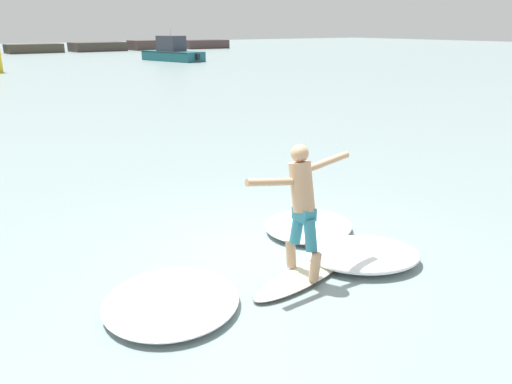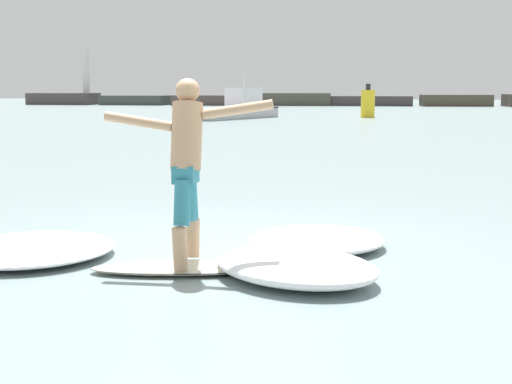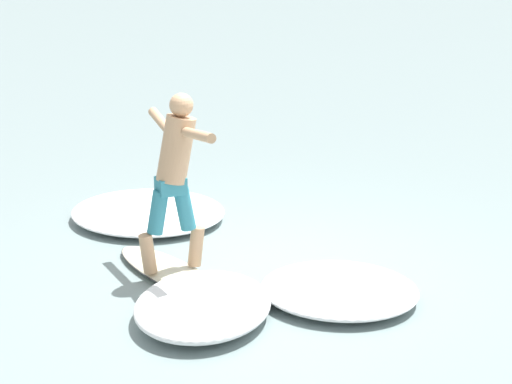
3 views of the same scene
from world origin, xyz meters
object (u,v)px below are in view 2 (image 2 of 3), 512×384
(surfer, at_px, (187,156))
(small_boat_offshore, at_px, (238,109))
(surfboard, at_px, (191,268))
(channel_marker_buoy, at_px, (368,103))

(surfer, xyz_separation_m, small_boat_offshore, (-5.91, 32.90, -0.54))
(surfer, bearing_deg, surfboard, -51.44)
(surfer, xyz_separation_m, channel_marker_buoy, (1.18, 35.72, -0.27))
(small_boat_offshore, bearing_deg, surfboard, -79.78)
(surfer, height_order, small_boat_offshore, small_boat_offshore)
(surfboard, bearing_deg, small_boat_offshore, 100.22)
(surfboard, distance_m, small_boat_offshore, 33.48)
(surfboard, relative_size, small_boat_offshore, 0.27)
(surfboard, xyz_separation_m, small_boat_offshore, (-5.94, 32.94, 0.50))
(surfboard, bearing_deg, channel_marker_buoy, 88.16)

